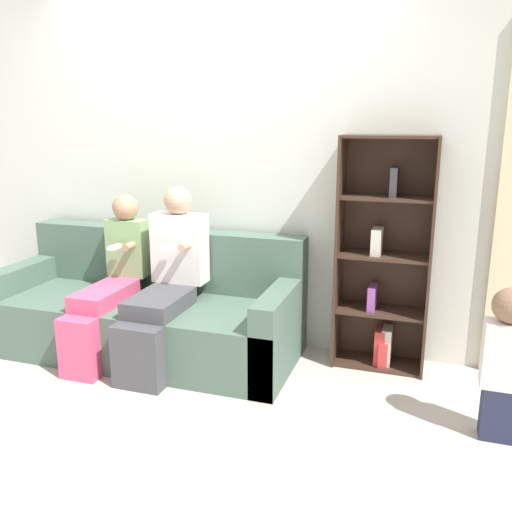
{
  "coord_description": "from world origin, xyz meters",
  "views": [
    {
      "loc": [
        1.53,
        -2.69,
        1.62
      ],
      "look_at": [
        0.46,
        0.58,
        0.75
      ],
      "focal_mm": 38.0,
      "sensor_mm": 36.0,
      "label": 1
    }
  ],
  "objects_px": {
    "couch": "(148,313)",
    "child_seated": "(110,279)",
    "bookshelf": "(384,265)",
    "adult_seated": "(166,278)",
    "toddler_standing": "(505,359)"
  },
  "relations": [
    {
      "from": "couch",
      "to": "child_seated",
      "type": "xyz_separation_m",
      "value": [
        -0.2,
        -0.15,
        0.27
      ]
    },
    {
      "from": "child_seated",
      "to": "bookshelf",
      "type": "height_order",
      "value": "bookshelf"
    },
    {
      "from": "couch",
      "to": "child_seated",
      "type": "bearing_deg",
      "value": -143.94
    },
    {
      "from": "adult_seated",
      "to": "child_seated",
      "type": "distance_m",
      "value": 0.43
    },
    {
      "from": "bookshelf",
      "to": "couch",
      "type": "bearing_deg",
      "value": -169.23
    },
    {
      "from": "child_seated",
      "to": "bookshelf",
      "type": "bearing_deg",
      "value": 14.06
    },
    {
      "from": "toddler_standing",
      "to": "couch",
      "type": "bearing_deg",
      "value": 169.35
    },
    {
      "from": "child_seated",
      "to": "toddler_standing",
      "type": "xyz_separation_m",
      "value": [
        2.48,
        -0.28,
        -0.11
      ]
    },
    {
      "from": "bookshelf",
      "to": "child_seated",
      "type": "bearing_deg",
      "value": -165.94
    },
    {
      "from": "couch",
      "to": "toddler_standing",
      "type": "bearing_deg",
      "value": -10.65
    },
    {
      "from": "bookshelf",
      "to": "adult_seated",
      "type": "bearing_deg",
      "value": -162.59
    },
    {
      "from": "child_seated",
      "to": "toddler_standing",
      "type": "height_order",
      "value": "child_seated"
    },
    {
      "from": "adult_seated",
      "to": "bookshelf",
      "type": "bearing_deg",
      "value": 17.41
    },
    {
      "from": "child_seated",
      "to": "toddler_standing",
      "type": "bearing_deg",
      "value": -6.48
    },
    {
      "from": "couch",
      "to": "toddler_standing",
      "type": "distance_m",
      "value": 2.32
    }
  ]
}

